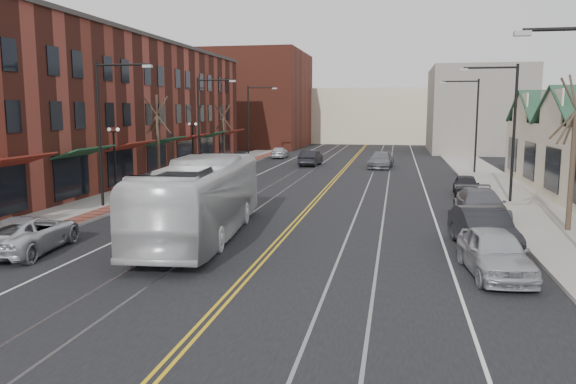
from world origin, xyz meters
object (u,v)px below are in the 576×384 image
at_px(transit_bus, 201,199).
at_px(parked_car_b, 483,230).
at_px(parked_car_a, 495,252).
at_px(parked_car_c, 481,205).
at_px(parked_suv, 28,234).
at_px(parked_car_d, 466,185).

bearing_deg(transit_bus, parked_car_b, 175.58).
xyz_separation_m(parked_car_a, parked_car_c, (0.88, 9.81, -0.01)).
relative_size(parked_suv, parked_car_c, 0.96).
height_order(transit_bus, parked_suv, transit_bus).
bearing_deg(parked_car_d, transit_bus, -127.15).
bearing_deg(parked_car_c, parked_suv, -153.94).
xyz_separation_m(parked_car_c, parked_car_d, (0.29, 8.66, -0.12)).
relative_size(parked_car_c, parked_car_d, 1.38).
height_order(parked_suv, parked_car_d, parked_suv).
bearing_deg(parked_car_a, parked_car_c, 79.08).
xyz_separation_m(transit_bus, parked_car_a, (11.54, -3.41, -0.92)).
xyz_separation_m(parked_car_a, parked_car_d, (1.17, 18.46, -0.13)).
height_order(parked_car_a, parked_car_d, parked_car_a).
bearing_deg(parked_car_a, transit_bus, 157.74).
relative_size(parked_suv, parked_car_d, 1.33).
distance_m(parked_car_c, parked_car_d, 8.66).
bearing_deg(parked_car_a, parked_suv, 174.65).
height_order(parked_suv, parked_car_c, parked_car_c).
relative_size(transit_bus, parked_suv, 2.37).
bearing_deg(parked_car_c, parked_car_d, 85.65).
xyz_separation_m(parked_suv, parked_car_c, (18.31, 9.94, 0.06)).
height_order(parked_suv, parked_car_b, parked_car_b).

